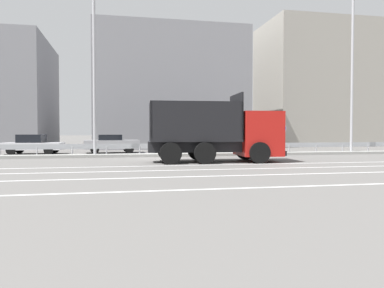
{
  "coord_description": "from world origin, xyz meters",
  "views": [
    {
      "loc": [
        -2.51,
        -21.25,
        1.52
      ],
      "look_at": [
        1.72,
        -0.38,
        0.84
      ],
      "focal_mm": 35.0,
      "sensor_mm": 36.0,
      "label": 1
    }
  ],
  "objects": [
    {
      "name": "parked_car_5",
      "position": [
        2.27,
        6.61,
        0.71
      ],
      "size": [
        4.59,
        2.15,
        1.37
      ],
      "rotation": [
        0.0,
        0.0,
        1.64
      ],
      "color": "navy",
      "rests_on": "ground_plane"
    },
    {
      "name": "lane_strip_1",
      "position": [
        2.37,
        -6.58,
        0.0
      ],
      "size": [
        65.1,
        0.16,
        0.01
      ],
      "primitive_type": "cube",
      "color": "silver",
      "rests_on": "ground_plane"
    },
    {
      "name": "median_guardrail",
      "position": [
        -0.0,
        3.03,
        0.57
      ],
      "size": [
        65.1,
        0.09,
        0.78
      ],
      "color": "#9EA0A5",
      "rests_on": "ground_plane"
    },
    {
      "name": "street_lamp_1",
      "position": [
        -3.78,
        1.94,
        5.26
      ],
      "size": [
        0.71,
        1.88,
        9.62
      ],
      "color": "#ADADB2",
      "rests_on": "ground_plane"
    },
    {
      "name": "lane_strip_2",
      "position": [
        2.37,
        -8.79,
        0.0
      ],
      "size": [
        65.1,
        0.16,
        0.01
      ],
      "primitive_type": "cube",
      "color": "silver",
      "rests_on": "ground_plane"
    },
    {
      "name": "lane_strip_3",
      "position": [
        2.37,
        -11.63,
        0.0
      ],
      "size": [
        65.1,
        0.16,
        0.01
      ],
      "primitive_type": "cube",
      "color": "silver",
      "rests_on": "ground_plane"
    },
    {
      "name": "median_island",
      "position": [
        0.0,
        1.97,
        0.09
      ],
      "size": [
        35.81,
        1.1,
        0.18
      ],
      "primitive_type": "cube",
      "color": "gray",
      "rests_on": "ground_plane"
    },
    {
      "name": "lane_strip_0",
      "position": [
        2.37,
        -4.53,
        0.0
      ],
      "size": [
        65.1,
        0.16,
        0.01
      ],
      "primitive_type": "cube",
      "color": "silver",
      "rests_on": "ground_plane"
    },
    {
      "name": "dump_truck",
      "position": [
        3.28,
        -2.79,
        1.3
      ],
      "size": [
        6.89,
        3.17,
        3.46
      ],
      "rotation": [
        0.0,
        0.0,
        -1.64
      ],
      "color": "red",
      "rests_on": "ground_plane"
    },
    {
      "name": "parked_car_3",
      "position": [
        -8.18,
        6.34,
        0.68
      ],
      "size": [
        4.04,
        2.16,
        1.36
      ],
      "rotation": [
        0.0,
        0.0,
        -1.65
      ],
      "color": "silver",
      "rests_on": "ground_plane"
    },
    {
      "name": "ground_plane",
      "position": [
        0.0,
        0.0,
        0.0
      ],
      "size": [
        320.0,
        320.0,
        0.0
      ],
      "primitive_type": "plane",
      "color": "#605E5B"
    },
    {
      "name": "background_building_2",
      "position": [
        19.37,
        17.29,
        6.75
      ],
      "size": [
        11.49,
        8.3,
        13.5
      ],
      "primitive_type": "cube",
      "color": "gray",
      "rests_on": "ground_plane"
    },
    {
      "name": "parked_car_4",
      "position": [
        -2.87,
        6.62,
        0.7
      ],
      "size": [
        4.01,
        2.17,
        1.34
      ],
      "rotation": [
        0.0,
        0.0,
        -1.5
      ],
      "color": "#A3A3A8",
      "rests_on": "ground_plane"
    },
    {
      "name": "background_building_1",
      "position": [
        2.53,
        17.61,
        5.63
      ],
      "size": [
        14.09,
        13.45,
        11.25
      ],
      "primitive_type": "cube",
      "color": "gray",
      "rests_on": "ground_plane"
    },
    {
      "name": "street_lamp_2",
      "position": [
        13.59,
        1.9,
        5.96
      ],
      "size": [
        0.71,
        2.73,
        10.8
      ],
      "color": "#ADADB2",
      "rests_on": "ground_plane"
    },
    {
      "name": "parked_car_6",
      "position": [
        7.56,
        5.98,
        0.7
      ],
      "size": [
        4.45,
        2.03,
        1.37
      ],
      "rotation": [
        0.0,
        0.0,
        -1.54
      ],
      "color": "#A3A3A8",
      "rests_on": "ground_plane"
    },
    {
      "name": "median_road_sign",
      "position": [
        8.24,
        1.97,
        1.16
      ],
      "size": [
        0.78,
        0.16,
        2.17
      ],
      "color": "white",
      "rests_on": "ground_plane"
    }
  ]
}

